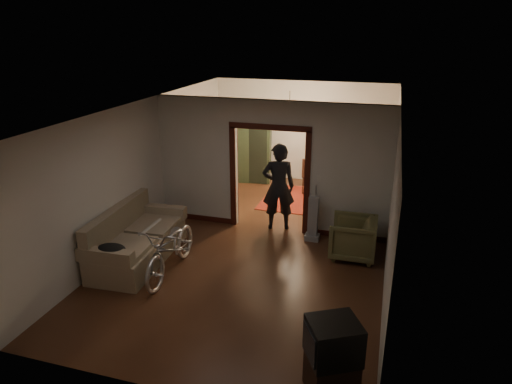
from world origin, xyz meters
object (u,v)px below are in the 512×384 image
at_px(sofa, 137,235).
at_px(armchair, 353,238).
at_px(bicycle, 171,248).
at_px(person, 278,187).
at_px(locker, 255,150).
at_px(desk, 331,177).

height_order(sofa, armchair, sofa).
distance_m(bicycle, armchair, 3.41).
relative_size(person, locker, 1.06).
distance_m(bicycle, person, 2.82).
bearing_deg(bicycle, armchair, 24.87).
bearing_deg(bicycle, person, 58.84).
distance_m(sofa, person, 3.10).
xyz_separation_m(person, desk, (0.78, 2.74, -0.58)).
bearing_deg(person, bicycle, 44.48).
bearing_deg(locker, desk, -13.46).
relative_size(sofa, person, 1.17).
bearing_deg(sofa, armchair, 15.37).
xyz_separation_m(sofa, bicycle, (0.83, -0.27, -0.01)).
bearing_deg(person, locker, -80.99).
xyz_separation_m(bicycle, person, (1.34, 2.44, 0.46)).
relative_size(bicycle, armchair, 2.20).
bearing_deg(locker, armchair, -59.27).
xyz_separation_m(bicycle, desk, (2.12, 5.19, -0.12)).
distance_m(person, locker, 3.26).
height_order(person, locker, person).
distance_m(locker, desk, 2.26).
distance_m(armchair, person, 1.99).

